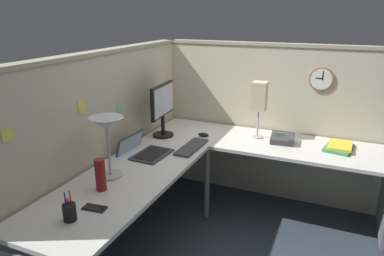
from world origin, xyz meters
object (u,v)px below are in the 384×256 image
Objects in this scene: keyboard at (192,147)px; desk_lamp_dome at (107,128)px; desk_lamp_paper at (259,98)px; pen_cup at (69,212)px; computer_mouse at (203,135)px; office_phone at (283,139)px; book_stack at (339,147)px; cell_phone at (95,208)px; laptop at (142,151)px; wall_clock at (321,79)px; monitor at (163,106)px; thermos_flask at (100,175)px.

desk_lamp_dome reaches higher than keyboard.
keyboard is at bearing 137.99° from desk_lamp_paper.
computer_mouse is at bearing -6.19° from pen_cup.
office_phone reaches higher than book_stack.
computer_mouse reaches higher than cell_phone.
computer_mouse is (0.33, 0.02, 0.01)m from keyboard.
book_stack is (1.22, -1.50, -0.34)m from desk_lamp_dome.
laptop is 0.43m from keyboard.
laptop is 1.27× the size of book_stack.
desk_lamp_paper is (1.24, -0.78, 0.02)m from desk_lamp_dome.
laptop is 0.57m from desk_lamp_dome.
desk_lamp_dome is 1.99m from wall_clock.
wall_clock is (0.45, -0.98, 0.53)m from computer_mouse.
monitor is at bearing 5.33° from laptop.
book_stack is (0.49, -1.18, 0.01)m from keyboard.
desk_lamp_dome is at bearing 147.87° from desk_lamp_paper.
monitor is 1.12× the size of desk_lamp_dome.
office_phone is at bearing -56.02° from keyboard.
cell_phone is at bearing -18.47° from pen_cup.
wall_clock reaches higher than desk_lamp_paper.
computer_mouse is 0.47× the size of thermos_flask.
monitor is 1.52m from pen_cup.
desk_lamp_dome reaches higher than laptop.
pen_cup is at bearing 160.11° from desk_lamp_paper.
pen_cup reaches higher than laptop.
desk_lamp_paper reaches higher than thermos_flask.
wall_clock is (0.33, -0.25, 0.51)m from office_phone.
monitor is 4.81× the size of computer_mouse.
laptop is 0.75× the size of desk_lamp_paper.
wall_clock reaches higher than monitor.
book_stack is 0.64m from wall_clock.
pen_cup is (-0.56, -0.13, -0.31)m from desk_lamp_dome.
wall_clock is (1.71, -1.21, 0.44)m from thermos_flask.
keyboard is at bearing -176.69° from computer_mouse.
pen_cup is at bearing 173.81° from computer_mouse.
thermos_flask is at bearing 169.47° from computer_mouse.
computer_mouse is 0.33× the size of book_stack.
monitor is 2.27× the size of thermos_flask.
computer_mouse is 0.63m from desk_lamp_paper.
keyboard is 1.15m from cell_phone.
book_stack is at bearing -50.90° from desk_lamp_dome.
desk_lamp_paper is (0.51, -0.46, 0.37)m from keyboard.
monitor is at bearing 110.91° from computer_mouse.
cell_phone is 0.65× the size of wall_clock.
desk_lamp_paper is at bearing -40.63° from keyboard.
thermos_flask is at bearing 144.73° from wall_clock.
desk_lamp_paper reaches higher than cell_phone.
wall_clock reaches higher than book_stack.
book_stack is at bearing -85.69° from office_phone.
office_phone is at bearing 94.31° from book_stack.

